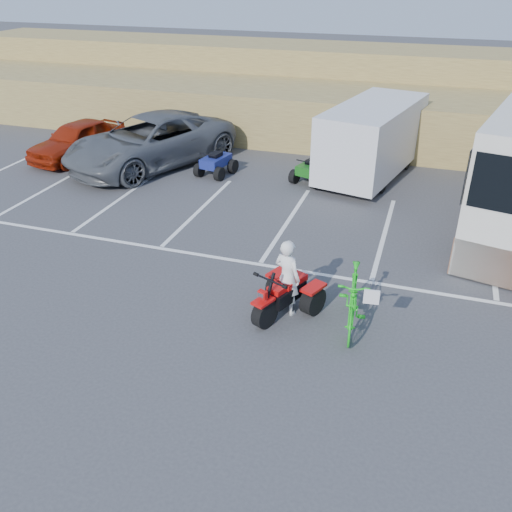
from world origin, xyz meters
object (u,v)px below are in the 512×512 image
(rider, at_px, (287,277))
(grey_pickup, at_px, (150,141))
(cargo_trailer, at_px, (372,138))
(quad_atv_green, at_px, (311,182))
(red_trike_atv, at_px, (282,314))
(quad_atv_blue, at_px, (216,175))
(red_car, at_px, (78,140))
(green_dirt_bike, at_px, (353,299))

(rider, bearing_deg, grey_pickup, -23.95)
(rider, bearing_deg, cargo_trailer, -70.72)
(quad_atv_green, bearing_deg, red_trike_atv, -63.95)
(grey_pickup, height_order, quad_atv_green, grey_pickup)
(red_trike_atv, bearing_deg, quad_atv_green, 121.18)
(quad_atv_blue, bearing_deg, quad_atv_green, 16.20)
(quad_atv_green, bearing_deg, red_car, -161.15)
(red_trike_atv, distance_m, rider, 0.85)
(red_trike_atv, height_order, green_dirt_bike, green_dirt_bike)
(red_car, height_order, quad_atv_blue, red_car)
(quad_atv_green, bearing_deg, quad_atv_blue, -156.55)
(quad_atv_green, bearing_deg, green_dirt_bike, -53.88)
(quad_atv_blue, distance_m, quad_atv_green, 3.30)
(green_dirt_bike, xyz_separation_m, red_car, (-11.46, 7.49, 0.05))
(red_trike_atv, relative_size, quad_atv_blue, 1.20)
(grey_pickup, height_order, cargo_trailer, cargo_trailer)
(cargo_trailer, distance_m, quad_atv_blue, 5.42)
(rider, xyz_separation_m, quad_atv_blue, (-4.52, 7.28, -0.83))
(quad_atv_blue, bearing_deg, cargo_trailer, 27.51)
(red_trike_atv, bearing_deg, cargo_trailer, 108.97)
(green_dirt_bike, xyz_separation_m, quad_atv_blue, (-5.89, 7.36, -0.63))
(cargo_trailer, bearing_deg, quad_atv_green, -132.44)
(green_dirt_bike, relative_size, grey_pickup, 0.33)
(red_trike_atv, relative_size, rider, 0.97)
(rider, relative_size, red_car, 0.42)
(red_car, bearing_deg, cargo_trailer, 19.82)
(green_dirt_bike, relative_size, quad_atv_blue, 1.57)
(red_car, bearing_deg, quad_atv_blue, 10.77)
(green_dirt_bike, distance_m, red_car, 13.69)
(quad_atv_blue, bearing_deg, rider, -48.02)
(grey_pickup, height_order, red_car, grey_pickup)
(red_trike_atv, relative_size, green_dirt_bike, 0.77)
(red_car, bearing_deg, red_trike_atv, -24.90)
(quad_atv_blue, xyz_separation_m, quad_atv_green, (3.28, 0.35, 0.00))
(red_car, xyz_separation_m, quad_atv_green, (8.85, 0.22, -0.68))
(green_dirt_bike, height_order, cargo_trailer, cargo_trailer)
(green_dirt_bike, xyz_separation_m, cargo_trailer, (-0.87, 8.93, 0.68))
(cargo_trailer, height_order, quad_atv_green, cargo_trailer)
(rider, distance_m, quad_atv_blue, 8.61)
(cargo_trailer, bearing_deg, green_dirt_bike, -71.93)
(red_trike_atv, xyz_separation_m, quad_atv_green, (-1.18, 7.76, 0.00))
(rider, height_order, quad_atv_blue, rider)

